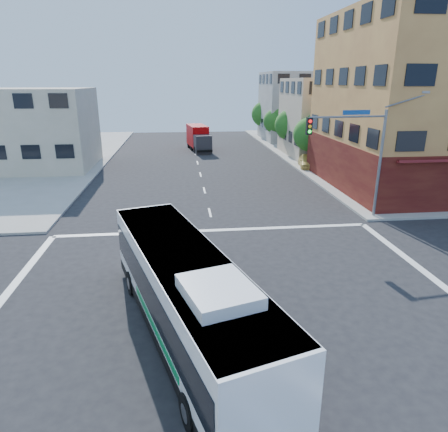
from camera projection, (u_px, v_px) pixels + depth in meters
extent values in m
plane|color=black|center=(236.00, 317.00, 15.41)|extent=(120.00, 120.00, 0.00)
cube|color=#D6984C|center=(447.00, 102.00, 32.68)|extent=(18.00, 15.00, 14.00)
cube|color=maroon|center=(436.00, 163.00, 34.28)|extent=(18.09, 15.08, 4.00)
cube|color=tan|center=(337.00, 118.00, 47.76)|extent=(12.00, 10.00, 9.00)
cube|color=#A3A39E|center=(303.00, 107.00, 60.79)|extent=(12.00, 10.00, 10.00)
cube|color=beige|center=(30.00, 129.00, 40.61)|extent=(12.00, 10.00, 8.00)
cylinder|color=slate|center=(380.00, 166.00, 25.59)|extent=(0.18, 0.18, 7.00)
cylinder|color=slate|center=(349.00, 117.00, 24.10)|extent=(5.01, 0.62, 0.12)
cube|color=black|center=(309.00, 126.00, 23.77)|extent=(0.32, 0.30, 1.00)
sphere|color=#FF0C0C|center=(310.00, 121.00, 23.51)|extent=(0.20, 0.20, 0.20)
sphere|color=yellow|center=(310.00, 126.00, 23.61)|extent=(0.20, 0.20, 0.20)
sphere|color=#19FF33|center=(310.00, 132.00, 23.70)|extent=(0.20, 0.20, 0.20)
cube|color=navy|center=(357.00, 112.00, 24.12)|extent=(1.80, 0.22, 0.28)
cube|color=gray|center=(425.00, 92.00, 24.65)|extent=(0.50, 0.22, 0.14)
cylinder|color=#3A2215|center=(309.00, 157.00, 42.70)|extent=(0.28, 0.28, 1.92)
sphere|color=#1F5C1A|center=(310.00, 134.00, 41.93)|extent=(3.60, 3.60, 3.60)
sphere|color=#1F5C1A|center=(316.00, 126.00, 41.40)|extent=(2.52, 2.52, 2.52)
cylinder|color=#3A2215|center=(289.00, 145.00, 50.22)|extent=(0.28, 0.28, 1.99)
sphere|color=#1F5C1A|center=(290.00, 125.00, 49.42)|extent=(3.80, 3.80, 3.80)
sphere|color=#1F5C1A|center=(294.00, 117.00, 48.87)|extent=(2.66, 2.66, 2.66)
cylinder|color=#3A2215|center=(275.00, 137.00, 57.78)|extent=(0.28, 0.28, 1.89)
sphere|color=#1F5C1A|center=(275.00, 121.00, 57.04)|extent=(3.40, 3.40, 3.40)
sphere|color=#1F5C1A|center=(279.00, 115.00, 56.53)|extent=(2.38, 2.38, 2.38)
cylinder|color=#3A2215|center=(263.00, 131.00, 65.29)|extent=(0.28, 0.28, 2.03)
sphere|color=#1F5C1A|center=(264.00, 114.00, 64.45)|extent=(4.00, 4.00, 4.00)
sphere|color=#1F5C1A|center=(267.00, 108.00, 63.89)|extent=(2.80, 2.80, 2.80)
cube|color=black|center=(187.00, 323.00, 14.05)|extent=(5.92, 12.10, 0.44)
cube|color=white|center=(186.00, 293.00, 13.66)|extent=(5.90, 12.07, 2.82)
cube|color=black|center=(185.00, 288.00, 13.61)|extent=(5.85, 11.75, 1.24)
cube|color=black|center=(146.00, 234.00, 18.74)|extent=(2.23, 0.74, 1.33)
cube|color=#E5590C|center=(145.00, 214.00, 18.45)|extent=(1.82, 0.60, 0.28)
cube|color=white|center=(184.00, 257.00, 13.23)|extent=(5.79, 11.83, 0.12)
cube|color=white|center=(219.00, 291.00, 10.58)|extent=(2.33, 2.60, 0.36)
cube|color=#05803D|center=(154.00, 327.00, 12.98)|extent=(1.62, 5.20, 0.28)
cube|color=#05803D|center=(225.00, 310.00, 13.94)|extent=(1.62, 5.20, 0.28)
cylinder|color=black|center=(132.00, 283.00, 16.91)|extent=(0.59, 1.07, 1.03)
cylinder|color=#99999E|center=(129.00, 284.00, 16.86)|extent=(0.19, 0.50, 0.51)
cylinder|color=black|center=(185.00, 273.00, 17.80)|extent=(0.59, 1.07, 1.03)
cylinder|color=#99999E|center=(188.00, 272.00, 17.86)|extent=(0.19, 0.50, 0.51)
cylinder|color=black|center=(190.00, 412.00, 10.32)|extent=(0.59, 1.07, 1.03)
cylinder|color=#99999E|center=(184.00, 414.00, 10.26)|extent=(0.19, 0.50, 0.51)
cylinder|color=black|center=(269.00, 386.00, 11.21)|extent=(0.59, 1.07, 1.03)
cylinder|color=#99999E|center=(274.00, 384.00, 11.26)|extent=(0.19, 0.50, 0.51)
cube|color=#28272C|center=(203.00, 144.00, 50.02)|extent=(2.30, 2.22, 2.29)
cube|color=black|center=(204.00, 142.00, 49.14)|extent=(1.84, 0.34, 0.88)
cube|color=#B20205|center=(197.00, 135.00, 52.87)|extent=(2.83, 5.20, 2.65)
cube|color=black|center=(199.00, 147.00, 52.34)|extent=(2.97, 7.27, 0.26)
cylinder|color=black|center=(195.00, 150.00, 50.19)|extent=(0.38, 0.91, 0.88)
cylinder|color=black|center=(210.00, 149.00, 50.64)|extent=(0.38, 0.91, 0.88)
cylinder|color=black|center=(192.00, 147.00, 52.53)|extent=(0.38, 0.91, 0.88)
cylinder|color=black|center=(205.00, 146.00, 52.98)|extent=(0.38, 0.91, 0.88)
cylinder|color=black|center=(189.00, 145.00, 54.55)|extent=(0.38, 0.91, 0.88)
cylinder|color=black|center=(202.00, 144.00, 55.00)|extent=(0.38, 0.91, 0.88)
imported|color=#E0BF5B|center=(307.00, 161.00, 41.75)|extent=(2.40, 4.37, 1.41)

